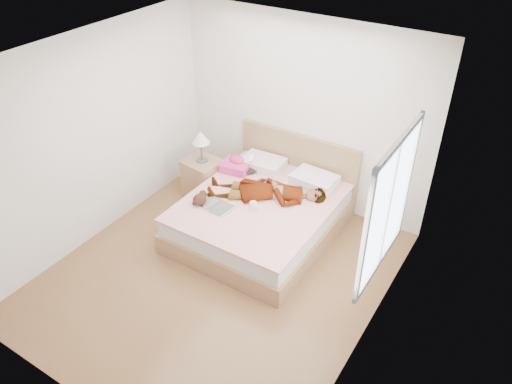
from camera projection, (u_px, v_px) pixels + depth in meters
ground at (218, 274)px, 5.94m from camera, size 4.00×4.00×0.00m
woman at (267, 188)px, 6.37m from camera, size 1.63×1.16×0.21m
hair at (249, 165)px, 6.97m from camera, size 0.44×0.52×0.07m
phone at (251, 158)px, 6.81m from camera, size 0.09×0.11×0.06m
room_shell at (389, 206)px, 4.52m from camera, size 4.00×4.00×4.00m
bed at (264, 212)px, 6.51m from camera, size 1.80×2.08×1.00m
towel at (236, 165)px, 6.89m from camera, size 0.42×0.36×0.20m
magazine at (215, 206)px, 6.21m from camera, size 0.46×0.33×0.03m
coffee_mug at (253, 206)px, 6.14m from camera, size 0.13×0.11×0.10m
plush_toy at (200, 199)px, 6.23m from camera, size 0.20×0.27×0.14m
nightstand at (203, 176)px, 7.09m from camera, size 0.55×0.50×1.07m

